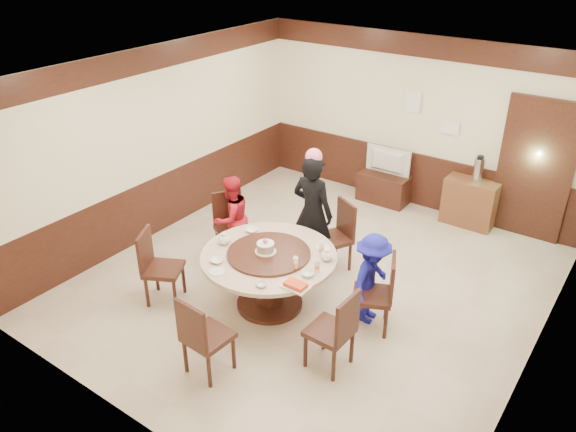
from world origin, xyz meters
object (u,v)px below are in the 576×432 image
Objects in this scene: banquet_table at (269,270)px; person_red at (231,218)px; birthday_cake at (266,247)px; tv_stand at (384,188)px; person_blue at (372,279)px; shrimp_platter at (296,286)px; side_cabinet at (470,202)px; television at (386,162)px; thermos at (478,170)px; person_standing at (312,213)px.

banquet_table is 1.30m from person_red.
tv_stand is (-0.16, 3.53, -0.59)m from birthday_cake.
banquet_table is 1.24m from person_blue.
side_cabinet is (0.62, 3.94, -0.40)m from shrimp_platter.
television is at bearing 18.64° from person_blue.
birthday_cake is at bearing 69.08° from person_red.
thermos is (1.52, 0.03, 0.21)m from television.
person_standing is 1.95× the size of tv_stand.
person_blue reaches higher than thermos.
tv_stand is (-1.34, 3.04, -0.33)m from person_blue.
shrimp_platter is at bearing 101.80° from television.
tv_stand is 0.48m from television.
person_red reaches higher than television.
banquet_table is 4.33× the size of thermos.
person_red is 1.58× the size of television.
side_cabinet is (1.36, 2.46, -0.45)m from person_standing.
person_blue is 3.10m from thermos.
person_standing is 1.16m from person_red.
person_red is at bearing 150.45° from shrimp_platter.
person_blue is at bearing 60.38° from shrimp_platter.
shrimp_platter is at bearing -98.93° from side_cabinet.
birthday_cake is 3.83m from side_cabinet.
shrimp_platter is at bearing 116.74° from person_standing.
person_standing is at bearing 123.14° from person_red.
person_blue is 3.34m from tv_stand.
shrimp_platter is (0.70, -0.37, -0.06)m from birthday_cake.
person_red is 4.78× the size of birthday_cake.
thermos is (0.05, 0.00, 0.56)m from side_cabinet.
person_red reaches higher than person_blue.
television reaches higher than tv_stand.
thermos is at bearing 1.13° from tv_stand.
person_blue is 4.45× the size of birthday_cake.
tv_stand is at bearing -178.83° from side_cabinet.
person_standing is 2.50m from tv_stand.
side_cabinet is (1.31, 3.56, -0.47)m from birthday_cake.
tv_stand is at bearing 180.00° from television.
person_blue is 1.45× the size of side_cabinet.
birthday_cake is (-0.04, -0.01, 0.31)m from banquet_table.
television is (-1.34, 3.04, 0.15)m from person_blue.
shrimp_platter is 4.00m from television.
side_cabinet is 2.11× the size of thermos.
person_standing is at bearing 92.12° from television.
person_blue is at bearing 113.32° from television.
shrimp_platter is at bearing -30.31° from banquet_table.
tv_stand is 1.06× the size of side_cabinet.
person_red is 3.06m from tv_stand.
banquet_table is 3.81m from thermos.
birthday_cake is at bearing -87.44° from tv_stand.
television is at bearing -178.87° from thermos.
person_standing is at bearing 94.42° from banquet_table.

